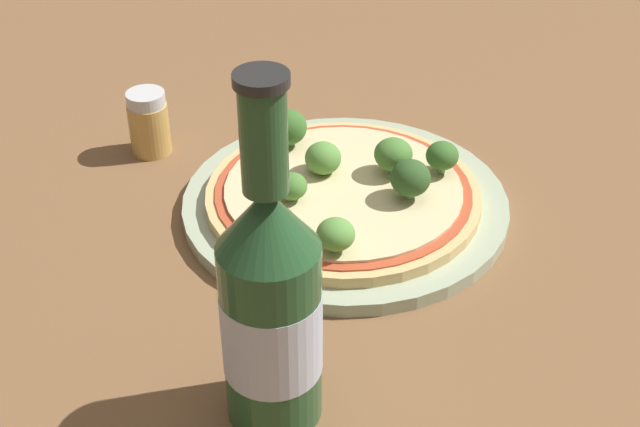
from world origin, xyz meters
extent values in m
plane|color=brown|center=(0.00, 0.00, 0.00)|extent=(3.00, 3.00, 0.00)
cylinder|color=#A3B293|center=(0.01, -0.01, 0.01)|extent=(0.27, 0.27, 0.01)
cylinder|color=tan|center=(0.02, -0.01, 0.02)|extent=(0.23, 0.23, 0.01)
cylinder|color=#B74728|center=(0.02, -0.01, 0.02)|extent=(0.21, 0.21, 0.00)
cylinder|color=beige|center=(0.02, -0.01, 0.02)|extent=(0.20, 0.20, 0.00)
cylinder|color=#6B8E51|center=(0.02, -0.06, 0.03)|extent=(0.01, 0.01, 0.01)
ellipsoid|color=#477A33|center=(0.02, -0.06, 0.04)|extent=(0.03, 0.03, 0.02)
cylinder|color=#6B8E51|center=(-0.06, -0.03, 0.03)|extent=(0.01, 0.01, 0.01)
ellipsoid|color=#386628|center=(-0.06, -0.03, 0.04)|extent=(0.03, 0.03, 0.03)
cylinder|color=#6B8E51|center=(0.05, 0.03, 0.03)|extent=(0.01, 0.01, 0.01)
ellipsoid|color=#2D5123|center=(0.05, 0.03, 0.05)|extent=(0.03, 0.03, 0.03)
cylinder|color=#6B8E51|center=(0.01, 0.03, 0.03)|extent=(0.01, 0.01, 0.01)
ellipsoid|color=#477A33|center=(0.01, 0.03, 0.04)|extent=(0.03, 0.03, 0.03)
cylinder|color=#6B8E51|center=(0.03, 0.07, 0.03)|extent=(0.01, 0.01, 0.01)
ellipsoid|color=#386628|center=(0.03, 0.07, 0.04)|extent=(0.03, 0.03, 0.02)
cylinder|color=#6B8E51|center=(-0.01, -0.02, 0.03)|extent=(0.01, 0.01, 0.01)
ellipsoid|color=#568E3D|center=(-0.01, -0.02, 0.04)|extent=(0.03, 0.03, 0.03)
cylinder|color=#6B8E51|center=(0.09, -0.05, 0.03)|extent=(0.01, 0.01, 0.01)
ellipsoid|color=#568E3D|center=(0.09, -0.05, 0.04)|extent=(0.03, 0.03, 0.02)
cylinder|color=#234C28|center=(0.20, -0.14, 0.07)|extent=(0.06, 0.06, 0.13)
cylinder|color=#B2BCD1|center=(0.20, -0.14, 0.07)|extent=(0.06, 0.06, 0.06)
cone|color=#234C28|center=(0.20, -0.14, 0.15)|extent=(0.06, 0.06, 0.04)
cylinder|color=#234C28|center=(0.20, -0.14, 0.20)|extent=(0.03, 0.03, 0.06)
cylinder|color=black|center=(0.20, -0.14, 0.24)|extent=(0.03, 0.03, 0.01)
cylinder|color=tan|center=(-0.14, -0.14, 0.02)|extent=(0.04, 0.04, 0.05)
cylinder|color=silver|center=(-0.14, -0.14, 0.05)|extent=(0.04, 0.04, 0.01)
camera|label=1|loc=(0.58, -0.25, 0.44)|focal=50.00mm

